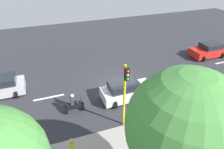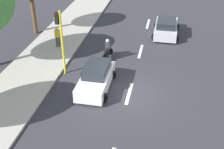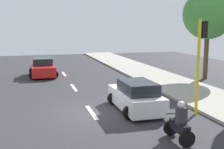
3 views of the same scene
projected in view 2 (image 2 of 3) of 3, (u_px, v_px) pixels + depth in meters
The scene contains 10 objects.
ground_plane at pixel (129, 94), 18.92m from camera, with size 40.00×60.00×0.10m, color #2D2D33.
sidewalk at pixel (25, 81), 20.04m from camera, with size 4.00×60.00×0.15m, color #9E998E.
lane_stripe_far_north at pixel (148, 24), 28.97m from camera, with size 0.20×2.40×0.01m, color white.
lane_stripe_north at pixel (141, 51), 23.93m from camera, with size 0.20×2.40×0.01m, color white.
lane_stripe_mid at pixel (129, 93), 18.89m from camera, with size 0.20×2.40×0.01m, color white.
car_silver at pixel (166, 28), 26.32m from camera, with size 2.30×4.05×1.52m.
car_white at pixel (96, 78), 19.11m from camera, with size 2.14×4.06×1.52m.
motorcycle at pixel (107, 50), 22.65m from camera, with size 0.60×1.30×1.53m.
pedestrian_near_signal at pixel (58, 36), 23.88m from camera, with size 0.40×0.24×1.69m.
traffic_light_corner at pixel (60, 34), 19.54m from camera, with size 0.49×0.24×4.50m.
Camera 2 is at (-2.04, 15.49, 10.74)m, focal length 48.43 mm.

